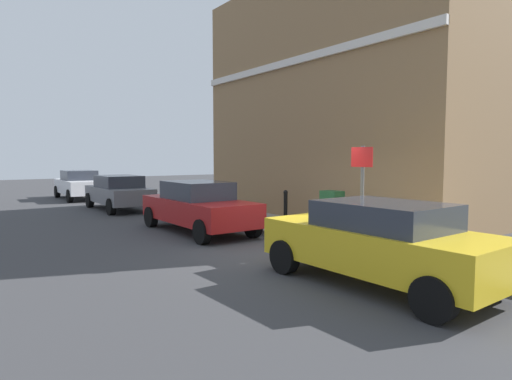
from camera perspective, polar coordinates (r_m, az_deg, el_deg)
ground at (r=10.10m, az=3.87°, el=-8.19°), size 80.00×80.00×0.00m
sidewalk at (r=16.05m, az=-4.48°, el=-3.22°), size 2.38×30.00×0.15m
corner_building at (r=16.74m, az=13.17°, el=11.20°), size 6.17×10.63×8.43m
car_yellow at (r=7.66m, az=16.08°, el=-6.58°), size 1.87×4.15×1.44m
car_red at (r=12.70m, az=-7.73°, el=-2.13°), size 1.83×4.46×1.49m
car_grey at (r=18.78m, az=-17.78°, el=-0.22°), size 1.86×4.17×1.44m
car_white at (r=24.27m, az=-22.45°, el=0.68°), size 1.92×4.33×1.50m
utility_cabinet at (r=11.68m, az=10.04°, el=-3.13°), size 0.46×0.61×1.15m
bollard_near_cabinet at (r=13.22m, az=3.95°, el=-2.10°), size 0.14×0.14×1.04m
street_sign at (r=9.82m, az=13.93°, el=1.13°), size 0.08×0.60×2.30m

